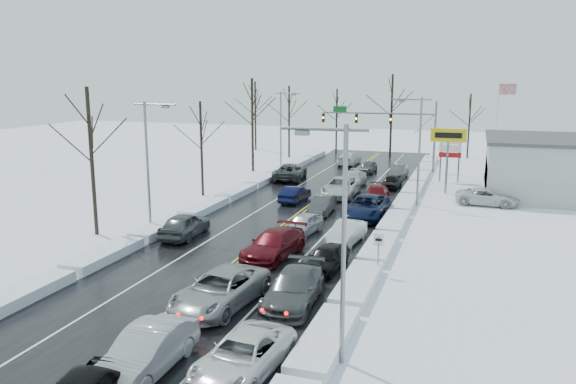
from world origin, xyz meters
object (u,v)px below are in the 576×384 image
(tires_plus_sign, at_px, (448,140))
(flagpole, at_px, (498,120))
(oncoming_car_0, at_px, (295,202))
(traffic_signal_mast, at_px, (390,123))

(tires_plus_sign, bearing_deg, flagpole, 71.56)
(oncoming_car_0, bearing_deg, flagpole, -123.24)
(tires_plus_sign, distance_m, oncoming_car_0, 15.39)
(flagpole, height_order, oncoming_car_0, flagpole)
(traffic_signal_mast, xyz_separation_m, flagpole, (11.72, 2.01, 0.45))
(flagpole, distance_m, oncoming_car_0, 28.33)
(traffic_signal_mast, height_order, tires_plus_sign, traffic_signal_mast)
(flagpole, xyz_separation_m, oncoming_car_0, (-16.82, -22.02, -5.93))
(traffic_signal_mast, bearing_deg, flagpole, 9.73)
(traffic_signal_mast, xyz_separation_m, oncoming_car_0, (-5.10, -20.01, -5.48))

